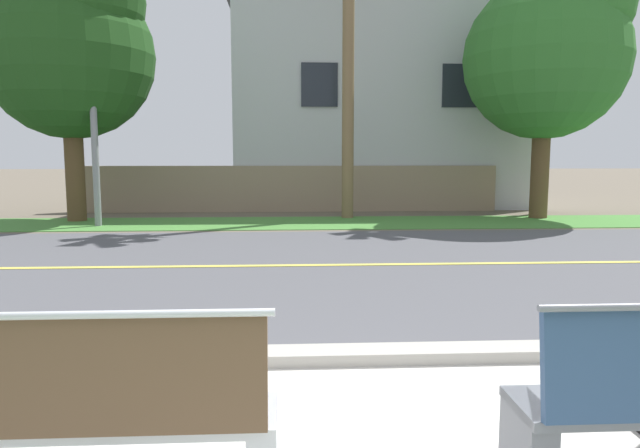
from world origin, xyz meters
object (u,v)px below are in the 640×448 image
(bench_left, at_px, (84,419))
(shade_tree_left, at_px, (552,46))
(streetlamp, at_px, (94,69))
(shade_tree_far_left, at_px, (73,42))

(bench_left, distance_m, shade_tree_left, 15.32)
(streetlamp, height_order, shade_tree_far_left, shade_tree_far_left)
(bench_left, height_order, streetlamp, streetlamp)
(shade_tree_far_left, bearing_deg, bench_left, -70.25)
(streetlamp, relative_size, shade_tree_left, 0.92)
(shade_tree_left, bearing_deg, streetlamp, -175.31)
(streetlamp, distance_m, shade_tree_far_left, 1.42)
(shade_tree_far_left, distance_m, shade_tree_left, 12.35)
(bench_left, xyz_separation_m, shade_tree_left, (7.90, 12.46, 4.12))
(bench_left, relative_size, shade_tree_far_left, 0.26)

